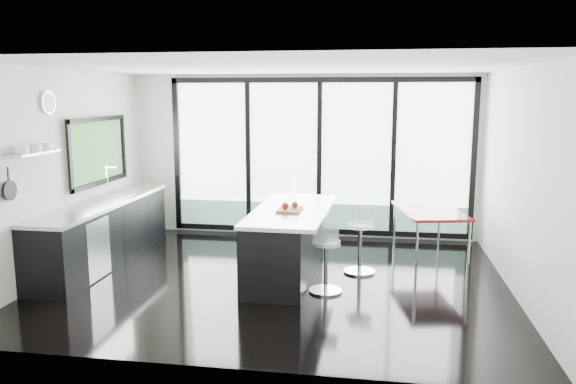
% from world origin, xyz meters
% --- Properties ---
extents(floor, '(6.00, 5.00, 0.00)m').
position_xyz_m(floor, '(0.00, 0.00, 0.00)').
color(floor, black).
rests_on(floor, ground).
extents(ceiling, '(6.00, 5.00, 0.00)m').
position_xyz_m(ceiling, '(0.00, 0.00, 2.80)').
color(ceiling, white).
rests_on(ceiling, wall_back).
extents(wall_back, '(6.00, 0.09, 2.80)m').
position_xyz_m(wall_back, '(0.27, 2.47, 1.27)').
color(wall_back, silver).
rests_on(wall_back, ground).
extents(wall_front, '(6.00, 0.00, 2.80)m').
position_xyz_m(wall_front, '(0.00, -2.50, 1.40)').
color(wall_front, silver).
rests_on(wall_front, ground).
extents(wall_left, '(0.26, 5.00, 2.80)m').
position_xyz_m(wall_left, '(-2.97, 0.27, 1.56)').
color(wall_left, silver).
rests_on(wall_left, ground).
extents(wall_right, '(0.00, 5.00, 2.80)m').
position_xyz_m(wall_right, '(3.00, 0.00, 1.40)').
color(wall_right, silver).
rests_on(wall_right, ground).
extents(counter_cabinets, '(0.69, 3.24, 1.36)m').
position_xyz_m(counter_cabinets, '(-2.67, 0.40, 0.46)').
color(counter_cabinets, black).
rests_on(counter_cabinets, floor).
extents(island, '(1.01, 2.32, 1.22)m').
position_xyz_m(island, '(0.09, 0.23, 0.48)').
color(island, black).
rests_on(island, floor).
extents(bar_stool_near, '(0.46, 0.46, 0.66)m').
position_xyz_m(bar_stool_near, '(0.68, -0.35, 0.33)').
color(bar_stool_near, silver).
rests_on(bar_stool_near, floor).
extents(bar_stool_far, '(0.53, 0.53, 0.70)m').
position_xyz_m(bar_stool_far, '(1.08, 0.50, 0.35)').
color(bar_stool_far, silver).
rests_on(bar_stool_far, floor).
extents(red_table, '(1.10, 1.58, 0.78)m').
position_xyz_m(red_table, '(2.08, 1.28, 0.39)').
color(red_table, maroon).
rests_on(red_table, floor).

